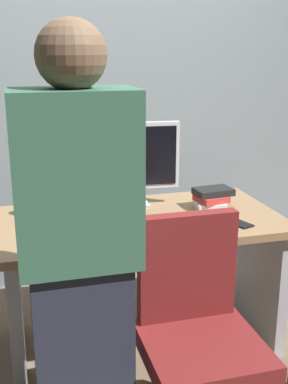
{
  "coord_description": "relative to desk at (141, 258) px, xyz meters",
  "views": [
    {
      "loc": [
        -0.6,
        -2.25,
        1.55
      ],
      "look_at": [
        0.0,
        -0.05,
        0.87
      ],
      "focal_mm": 45.43,
      "sensor_mm": 36.0,
      "label": 1
    }
  ],
  "objects": [
    {
      "name": "ground_plane",
      "position": [
        0.0,
        0.0,
        -0.5
      ],
      "size": [
        9.0,
        9.0,
        0.0
      ],
      "primitive_type": "plane",
      "color": "brown"
    },
    {
      "name": "wall_back",
      "position": [
        0.0,
        0.91,
        1.0
      ],
      "size": [
        6.4,
        0.1,
        3.0
      ],
      "primitive_type": "cube",
      "color": "gray",
      "rests_on": "ground"
    },
    {
      "name": "desk",
      "position": [
        0.0,
        0.0,
        0.0
      ],
      "size": [
        1.42,
        0.76,
        0.72
      ],
      "color": "#93704C",
      "rests_on": "ground"
    },
    {
      "name": "office_chair",
      "position": [
        0.03,
        -0.74,
        -0.07
      ],
      "size": [
        0.52,
        0.52,
        0.94
      ],
      "color": "black",
      "rests_on": "ground"
    },
    {
      "name": "person_at_desk",
      "position": [
        -0.41,
        -0.74,
        0.34
      ],
      "size": [
        0.4,
        0.24,
        1.64
      ],
      "color": "#262838",
      "rests_on": "ground"
    },
    {
      "name": "monitor",
      "position": [
        -0.01,
        0.21,
        0.48
      ],
      "size": [
        0.54,
        0.16,
        0.46
      ],
      "color": "silver",
      "rests_on": "desk"
    },
    {
      "name": "keyboard",
      "position": [
        0.0,
        -0.12,
        0.23
      ],
      "size": [
        0.43,
        0.14,
        0.02
      ],
      "primitive_type": "cube",
      "rotation": [
        0.0,
        0.0,
        0.03
      ],
      "color": "white",
      "rests_on": "desk"
    },
    {
      "name": "mouse",
      "position": [
        0.28,
        -0.1,
        0.24
      ],
      "size": [
        0.06,
        0.1,
        0.03
      ],
      "primitive_type": "ellipsoid",
      "color": "white",
      "rests_on": "desk"
    },
    {
      "name": "cup_near_keyboard",
      "position": [
        -0.44,
        -0.1,
        0.27
      ],
      "size": [
        0.07,
        0.07,
        0.09
      ],
      "primitive_type": "cylinder",
      "color": "#D84C3F",
      "rests_on": "desk"
    },
    {
      "name": "cup_by_monitor",
      "position": [
        -0.55,
        0.2,
        0.27
      ],
      "size": [
        0.08,
        0.08,
        0.1
      ],
      "primitive_type": "cylinder",
      "color": "silver",
      "rests_on": "desk"
    },
    {
      "name": "book_stack",
      "position": [
        0.41,
        0.06,
        0.28
      ],
      "size": [
        0.21,
        0.17,
        0.11
      ],
      "color": "white",
      "rests_on": "desk"
    },
    {
      "name": "cell_phone",
      "position": [
        0.44,
        -0.21,
        0.23
      ],
      "size": [
        0.11,
        0.16,
        0.01
      ],
      "primitive_type": "cube",
      "rotation": [
        0.0,
        0.0,
        0.34
      ],
      "color": "black",
      "rests_on": "desk"
    }
  ]
}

